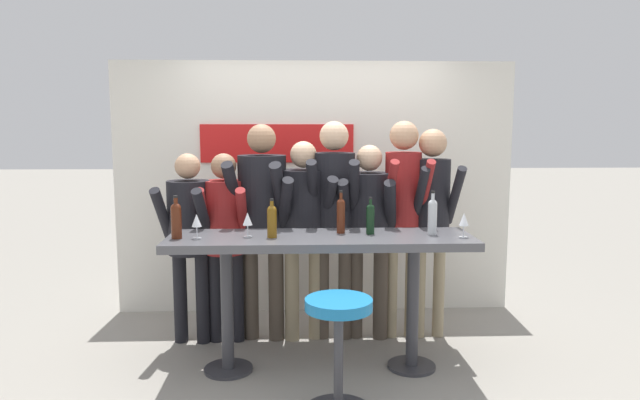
{
  "coord_description": "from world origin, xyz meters",
  "views": [
    {
      "loc": [
        -0.17,
        -4.06,
        1.81
      ],
      "look_at": [
        0.0,
        0.09,
        1.26
      ],
      "focal_mm": 32.0,
      "sensor_mm": 36.0,
      "label": 1
    }
  ],
  "objects_px": {
    "person_far_left": "(189,227)",
    "bar_stool": "(339,337)",
    "person_left": "(225,226)",
    "wine_glass_1": "(248,220)",
    "tasting_table": "(321,257)",
    "person_far_right": "(403,201)",
    "wine_glass_0": "(197,221)",
    "wine_glass_2": "(464,220)",
    "wine_bottle_3": "(176,219)",
    "person_right": "(369,221)",
    "wine_bottle_1": "(432,215)",
    "wine_bottle_2": "(272,220)",
    "person_center_left": "(262,209)",
    "wine_bottle_0": "(370,217)",
    "person_center": "(304,219)",
    "person_rightmost": "(432,207)",
    "wine_bottle_4": "(341,214)",
    "person_center_right": "(334,205)"
  },
  "relations": [
    {
      "from": "bar_stool",
      "to": "person_far_left",
      "type": "height_order",
      "value": "person_far_left"
    },
    {
      "from": "person_center_left",
      "to": "wine_glass_0",
      "type": "bearing_deg",
      "value": -109.81
    },
    {
      "from": "person_left",
      "to": "bar_stool",
      "type": "bearing_deg",
      "value": -56.36
    },
    {
      "from": "tasting_table",
      "to": "person_rightmost",
      "type": "relative_size",
      "value": 1.24
    },
    {
      "from": "person_rightmost",
      "to": "wine_glass_2",
      "type": "relative_size",
      "value": 10.05
    },
    {
      "from": "tasting_table",
      "to": "wine_bottle_3",
      "type": "relative_size",
      "value": 7.21
    },
    {
      "from": "bar_stool",
      "to": "person_left",
      "type": "height_order",
      "value": "person_left"
    },
    {
      "from": "bar_stool",
      "to": "wine_bottle_4",
      "type": "height_order",
      "value": "wine_bottle_4"
    },
    {
      "from": "wine_bottle_1",
      "to": "wine_glass_1",
      "type": "xyz_separation_m",
      "value": [
        -1.34,
        -0.04,
        -0.02
      ]
    },
    {
      "from": "wine_bottle_0",
      "to": "wine_bottle_2",
      "type": "xyz_separation_m",
      "value": [
        -0.72,
        -0.11,
        0.0
      ]
    },
    {
      "from": "wine_bottle_2",
      "to": "wine_glass_2",
      "type": "distance_m",
      "value": 1.37
    },
    {
      "from": "tasting_table",
      "to": "wine_bottle_3",
      "type": "height_order",
      "value": "wine_bottle_3"
    },
    {
      "from": "person_right",
      "to": "wine_bottle_2",
      "type": "height_order",
      "value": "person_right"
    },
    {
      "from": "tasting_table",
      "to": "wine_bottle_0",
      "type": "bearing_deg",
      "value": 8.86
    },
    {
      "from": "person_far_left",
      "to": "person_rightmost",
      "type": "xyz_separation_m",
      "value": [
        2.01,
        0.05,
        0.15
      ]
    },
    {
      "from": "wine_bottle_3",
      "to": "wine_glass_0",
      "type": "xyz_separation_m",
      "value": [
        0.15,
        -0.01,
        -0.02
      ]
    },
    {
      "from": "wine_glass_0",
      "to": "person_right",
      "type": "bearing_deg",
      "value": 27.88
    },
    {
      "from": "tasting_table",
      "to": "wine_bottle_2",
      "type": "distance_m",
      "value": 0.45
    },
    {
      "from": "wine_bottle_2",
      "to": "wine_glass_1",
      "type": "xyz_separation_m",
      "value": [
        -0.18,
        0.03,
        -0.0
      ]
    },
    {
      "from": "person_center",
      "to": "person_center_right",
      "type": "relative_size",
      "value": 0.91
    },
    {
      "from": "wine_bottle_1",
      "to": "wine_glass_1",
      "type": "distance_m",
      "value": 1.34
    },
    {
      "from": "tasting_table",
      "to": "person_left",
      "type": "distance_m",
      "value": 0.97
    },
    {
      "from": "person_center",
      "to": "wine_bottle_3",
      "type": "distance_m",
      "value": 1.13
    },
    {
      "from": "person_center_left",
      "to": "wine_bottle_2",
      "type": "xyz_separation_m",
      "value": [
        0.11,
        -0.68,
        0.02
      ]
    },
    {
      "from": "wine_bottle_3",
      "to": "wine_glass_1",
      "type": "xyz_separation_m",
      "value": [
        0.5,
        0.03,
        -0.02
      ]
    },
    {
      "from": "person_far_left",
      "to": "wine_glass_2",
      "type": "bearing_deg",
      "value": -9.57
    },
    {
      "from": "person_far_right",
      "to": "person_center_left",
      "type": "bearing_deg",
      "value": 178.19
    },
    {
      "from": "person_far_left",
      "to": "bar_stool",
      "type": "bearing_deg",
      "value": -38.86
    },
    {
      "from": "person_far_left",
      "to": "person_left",
      "type": "xyz_separation_m",
      "value": [
        0.29,
        0.01,
        0.0
      ]
    },
    {
      "from": "person_right",
      "to": "wine_bottle_1",
      "type": "height_order",
      "value": "person_right"
    },
    {
      "from": "bar_stool",
      "to": "wine_bottle_4",
      "type": "distance_m",
      "value": 1.01
    },
    {
      "from": "wine_bottle_3",
      "to": "person_center_right",
      "type": "bearing_deg",
      "value": 30.26
    },
    {
      "from": "person_left",
      "to": "wine_glass_1",
      "type": "bearing_deg",
      "value": -68.85
    },
    {
      "from": "person_right",
      "to": "wine_glass_1",
      "type": "distance_m",
      "value": 1.15
    },
    {
      "from": "person_far_left",
      "to": "wine_glass_0",
      "type": "height_order",
      "value": "person_far_left"
    },
    {
      "from": "person_far_left",
      "to": "wine_glass_2",
      "type": "xyz_separation_m",
      "value": [
        2.07,
        -0.68,
        0.16
      ]
    },
    {
      "from": "person_center_left",
      "to": "wine_bottle_1",
      "type": "xyz_separation_m",
      "value": [
        1.28,
        -0.61,
        0.03
      ]
    },
    {
      "from": "bar_stool",
      "to": "person_far_right",
      "type": "distance_m",
      "value": 1.59
    },
    {
      "from": "bar_stool",
      "to": "wine_bottle_0",
      "type": "bearing_deg",
      "value": 68.54
    },
    {
      "from": "wine_glass_1",
      "to": "person_center",
      "type": "bearing_deg",
      "value": 57.19
    },
    {
      "from": "person_center_left",
      "to": "wine_glass_0",
      "type": "relative_size",
      "value": 10.28
    },
    {
      "from": "person_far_left",
      "to": "wine_bottle_1",
      "type": "relative_size",
      "value": 4.91
    },
    {
      "from": "wine_bottle_2",
      "to": "wine_glass_2",
      "type": "bearing_deg",
      "value": -2.25
    },
    {
      "from": "person_center_right",
      "to": "wine_bottle_4",
      "type": "distance_m",
      "value": 0.52
    },
    {
      "from": "person_far_right",
      "to": "wine_bottle_1",
      "type": "relative_size",
      "value": 5.73
    },
    {
      "from": "wine_glass_0",
      "to": "wine_glass_2",
      "type": "bearing_deg",
      "value": -1.01
    },
    {
      "from": "wine_glass_1",
      "to": "wine_glass_2",
      "type": "relative_size",
      "value": 1.0
    },
    {
      "from": "person_right",
      "to": "wine_bottle_0",
      "type": "relative_size",
      "value": 6.02
    },
    {
      "from": "person_center_left",
      "to": "wine_bottle_0",
      "type": "bearing_deg",
      "value": -23.53
    },
    {
      "from": "person_right",
      "to": "wine_bottle_1",
      "type": "relative_size",
      "value": 5.12
    }
  ]
}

